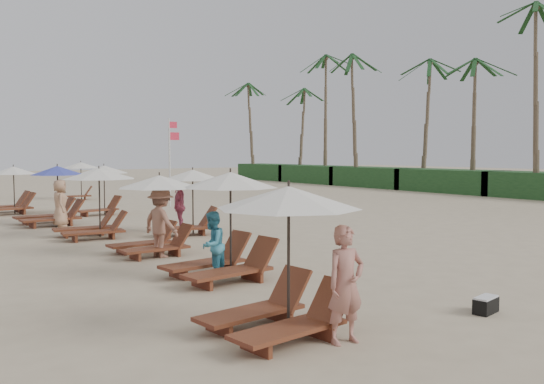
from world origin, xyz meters
TOP-DOWN VIEW (x-y plane):
  - ground at (0.00, 0.00)m, footprint 160.00×160.00m
  - shrub_hedge at (22.00, 14.50)m, footprint 3.20×53.00m
  - palm_row at (21.91, 15.40)m, footprint 7.00×52.00m
  - lounger_station_0 at (-6.45, -4.31)m, footprint 2.56×2.29m
  - lounger_station_1 at (-5.23, -0.40)m, footprint 2.62×2.18m
  - lounger_station_2 at (-5.24, 3.36)m, footprint 2.53×2.33m
  - lounger_station_3 at (-5.63, 7.42)m, footprint 2.69×2.44m
  - lounger_station_4 at (-5.97, 11.74)m, footprint 2.64×2.06m
  - lounger_station_5 at (-6.61, 17.00)m, footprint 2.63×2.15m
  - inland_station_0 at (-2.72, 6.21)m, footprint 2.81×2.24m
  - inland_station_1 at (-3.16, 14.13)m, footprint 2.63×2.24m
  - inland_station_2 at (-1.56, 23.13)m, footprint 2.57×2.24m
  - beachgoer_near at (-5.85, -5.21)m, footprint 0.67×0.47m
  - beachgoer_mid_a at (-5.38, -0.26)m, footprint 0.93×0.90m
  - beachgoer_mid_b at (-5.24, 2.85)m, footprint 1.02×1.36m
  - beachgoer_far_a at (-2.69, 7.04)m, footprint 0.91×1.15m
  - beachgoer_far_b at (-5.80, 10.90)m, footprint 0.76×0.98m
  - duffel_bag at (-2.75, -5.45)m, footprint 0.57×0.36m
  - flag_pole_near at (1.11, 16.03)m, footprint 0.60×0.08m
  - flag_pole_far at (3.66, 21.67)m, footprint 0.60×0.08m

SIDE VIEW (x-z plane):
  - ground at x=0.00m, z-range 0.00..0.00m
  - duffel_bag at x=-2.75m, z-range 0.00..0.30m
  - beachgoer_mid_a at x=-5.38m, z-range 0.00..1.51m
  - shrub_hedge at x=22.00m, z-range 0.00..1.60m
  - beachgoer_near at x=-5.85m, z-range 0.00..1.76m
  - beachgoer_far_b at x=-5.80m, z-range 0.00..1.80m
  - beachgoer_far_a at x=-2.69m, z-range 0.00..1.82m
  - beachgoer_mid_b at x=-5.24m, z-range 0.00..1.87m
  - lounger_station_5 at x=-6.61m, z-range -0.15..2.02m
  - lounger_station_4 at x=-5.97m, z-range -0.16..2.13m
  - lounger_station_1 at x=-5.23m, z-range -0.08..2.31m
  - lounger_station_2 at x=-5.24m, z-range 0.08..2.28m
  - lounger_station_0 at x=-6.45m, z-range 0.04..2.35m
  - lounger_station_3 at x=-5.63m, z-range 0.06..2.35m
  - inland_station_0 at x=-2.72m, z-range 0.21..2.44m
  - inland_station_1 at x=-3.16m, z-range 0.31..2.54m
  - inland_station_2 at x=-1.56m, z-range 0.36..2.58m
  - flag_pole_near at x=1.11m, z-range 0.24..4.30m
  - flag_pole_far at x=3.66m, z-range 0.25..5.19m
  - palm_row at x=21.91m, z-range 3.76..16.06m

